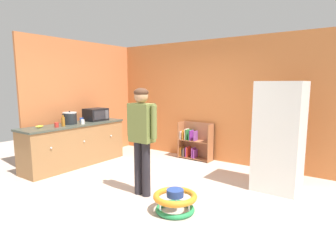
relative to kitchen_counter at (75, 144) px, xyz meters
The scene contains 15 objects.
ground_plane 2.26m from the kitchen_counter, ahead, with size 12.00×12.00×0.00m, color #C5B0A1.
back_wall 3.18m from the kitchen_counter, 43.85° to the left, with size 5.20×0.06×2.70m, color #C7713A.
left_side_wall 1.16m from the kitchen_counter, 126.17° to the left, with size 0.06×2.99×2.70m, color #C56C3C.
kitchen_counter is the anchor object (origin of this frame).
refrigerator 4.07m from the kitchen_counter, 15.51° to the left, with size 0.73×0.68×1.78m.
bookshelf 2.65m from the kitchen_counter, 46.66° to the left, with size 0.80×0.28×0.85m.
standing_person 2.35m from the kitchen_counter, 10.44° to the right, with size 0.57×0.22×1.68m.
baby_walker 3.07m from the kitchen_counter, 11.51° to the right, with size 0.60×0.60×0.32m.
microwave 0.84m from the kitchen_counter, 90.29° to the left, with size 0.37×0.48×0.28m.
crock_pot 0.58m from the kitchen_counter, 101.13° to the right, with size 0.28×0.28×0.28m.
banana_bunch 0.87m from the kitchen_counter, 94.25° to the right, with size 0.12×0.16×0.04m.
amber_bottle 0.66m from the kitchen_counter, 67.75° to the right, with size 0.07×0.07×0.25m.
blue_cup 0.56m from the kitchen_counter, 104.47° to the left, with size 0.08×0.08×0.10m, color blue.
white_cup 0.54m from the kitchen_counter, 19.30° to the left, with size 0.08×0.08×0.10m, color white.
red_cup 0.72m from the kitchen_counter, 73.84° to the right, with size 0.08×0.08×0.10m, color red.
Camera 1 is at (2.83, -3.42, 1.75)m, focal length 30.10 mm.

